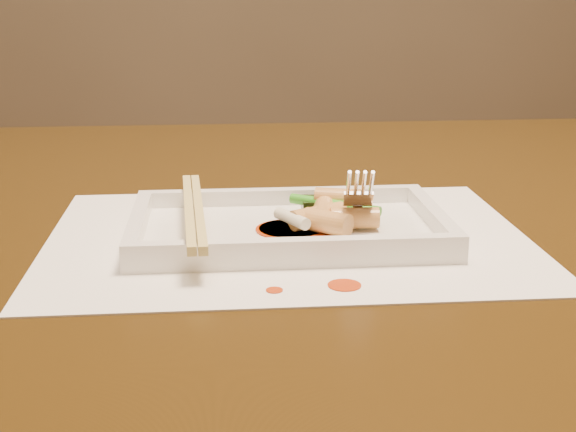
{
  "coord_description": "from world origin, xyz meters",
  "views": [
    {
      "loc": [
        -0.08,
        -0.74,
        0.96
      ],
      "look_at": [
        -0.03,
        -0.1,
        0.77
      ],
      "focal_mm": 50.0,
      "sensor_mm": 36.0,
      "label": 1
    }
  ],
  "objects": [
    {
      "name": "veg_piece",
      "position": [
        0.01,
        -0.06,
        0.77
      ],
      "size": [
        0.04,
        0.03,
        0.01
      ],
      "primitive_type": "cube",
      "rotation": [
        0.0,
        0.0,
        -0.03
      ],
      "color": "black",
      "rests_on": "plate_base"
    },
    {
      "name": "sauce_splatter_a",
      "position": [
        0.0,
        -0.22,
        0.75
      ],
      "size": [
        0.02,
        0.02,
        0.0
      ],
      "primitive_type": "cylinder",
      "color": "#BB3005",
      "rests_on": "placemat"
    },
    {
      "name": "chopstick_a",
      "position": [
        -0.11,
        -0.1,
        0.78
      ],
      "size": [
        0.02,
        0.21,
        0.01
      ],
      "primitive_type": "cube",
      "rotation": [
        0.0,
        0.0,
        0.05
      ],
      "color": "tan",
      "rests_on": "plate_rim_near"
    },
    {
      "name": "sauce_blob_1",
      "position": [
        -0.01,
        -0.11,
        0.76
      ],
      "size": [
        0.05,
        0.05,
        0.0
      ],
      "primitive_type": "cylinder",
      "color": "#BB3005",
      "rests_on": "plate_base"
    },
    {
      "name": "plate_rim_far",
      "position": [
        -0.03,
        -0.03,
        0.77
      ],
      "size": [
        0.26,
        0.01,
        0.01
      ],
      "primitive_type": "cube",
      "color": "white",
      "rests_on": "plate_base"
    },
    {
      "name": "plate_rim_near",
      "position": [
        -0.03,
        -0.18,
        0.77
      ],
      "size": [
        0.26,
        0.01,
        0.01
      ],
      "primitive_type": "cube",
      "color": "white",
      "rests_on": "plate_base"
    },
    {
      "name": "rice_cake_3",
      "position": [
        -0.0,
        -0.11,
        0.77
      ],
      "size": [
        0.05,
        0.04,
        0.02
      ],
      "primitive_type": "cylinder",
      "rotation": [
        1.57,
        0.0,
        2.08
      ],
      "color": "tan",
      "rests_on": "plate_base"
    },
    {
      "name": "rice_cake_0",
      "position": [
        0.0,
        -0.1,
        0.77
      ],
      "size": [
        0.03,
        0.05,
        0.02
      ],
      "primitive_type": "cylinder",
      "rotation": [
        1.57,
        0.0,
        2.91
      ],
      "color": "tan",
      "rests_on": "plate_base"
    },
    {
      "name": "plate_rim_right",
      "position": [
        0.1,
        -0.1,
        0.77
      ],
      "size": [
        0.01,
        0.14,
        0.01
      ],
      "primitive_type": "cube",
      "color": "white",
      "rests_on": "plate_base"
    },
    {
      "name": "plate_base",
      "position": [
        -0.03,
        -0.1,
        0.76
      ],
      "size": [
        0.26,
        0.16,
        0.01
      ],
      "primitive_type": "cube",
      "color": "white",
      "rests_on": "placemat"
    },
    {
      "name": "placemat",
      "position": [
        -0.03,
        -0.1,
        0.75
      ],
      "size": [
        0.4,
        0.3,
        0.0
      ],
      "primitive_type": "cube",
      "color": "white",
      "rests_on": "table"
    },
    {
      "name": "sauce_blob_0",
      "position": [
        -0.03,
        -0.11,
        0.76
      ],
      "size": [
        0.05,
        0.05,
        0.0
      ],
      "primitive_type": "cylinder",
      "color": "#BB3005",
      "rests_on": "plate_base"
    },
    {
      "name": "sauce_splatter_b",
      "position": [
        -0.05,
        -0.22,
        0.75
      ],
      "size": [
        0.01,
        0.01,
        0.0
      ],
      "primitive_type": "cylinder",
      "color": "#BB3005",
      "rests_on": "placemat"
    },
    {
      "name": "table",
      "position": [
        0.0,
        0.0,
        0.65
      ],
      "size": [
        1.4,
        0.9,
        0.75
      ],
      "color": "black",
      "rests_on": "ground"
    },
    {
      "name": "plate_rim_left",
      "position": [
        -0.15,
        -0.1,
        0.77
      ],
      "size": [
        0.01,
        0.14,
        0.01
      ],
      "primitive_type": "cube",
      "color": "white",
      "rests_on": "plate_base"
    },
    {
      "name": "scallion_white",
      "position": [
        -0.03,
        -0.12,
        0.77
      ],
      "size": [
        0.03,
        0.04,
        0.01
      ],
      "primitive_type": "cylinder",
      "rotation": [
        1.57,
        0.0,
        0.5
      ],
      "color": "#EAEACC",
      "rests_on": "plate_base"
    },
    {
      "name": "chopstick_b",
      "position": [
        -0.1,
        -0.1,
        0.78
      ],
      "size": [
        0.02,
        0.21,
        0.01
      ],
      "primitive_type": "cube",
      "rotation": [
        0.0,
        0.0,
        0.05
      ],
      "color": "tan",
      "rests_on": "plate_rim_near"
    },
    {
      "name": "scallion_green",
      "position": [
        0.01,
        -0.08,
        0.77
      ],
      "size": [
        0.07,
        0.06,
        0.01
      ],
      "primitive_type": "cylinder",
      "rotation": [
        1.57,
        0.0,
        0.96
      ],
      "color": "#289217",
      "rests_on": "plate_base"
    },
    {
      "name": "rice_cake_2",
      "position": [
        0.02,
        -0.07,
        0.78
      ],
      "size": [
        0.04,
        0.03,
        0.02
      ],
      "primitive_type": "cylinder",
      "rotation": [
        1.57,
        0.0,
        1.29
      ],
      "color": "tan",
      "rests_on": "plate_base"
    },
    {
      "name": "fork",
      "position": [
        0.04,
        -0.08,
        0.83
      ],
      "size": [
        0.09,
        0.1,
        0.14
      ],
      "primitive_type": null,
      "color": "silver",
      "rests_on": "plate_base"
    },
    {
      "name": "sauce_blob_2",
      "position": [
        -0.03,
        -0.11,
        0.76
      ],
      "size": [
        0.05,
        0.05,
        0.0
      ],
      "primitive_type": "cylinder",
      "color": "#BB3005",
      "rests_on": "plate_base"
    },
    {
      "name": "rice_cake_4",
      "position": [
        0.0,
        -0.12,
        0.77
      ],
      "size": [
        0.04,
        0.04,
        0.02
      ],
      "primitive_type": "cylinder",
      "rotation": [
        1.57,
        0.0,
        0.92
      ],
      "color": "tan",
      "rests_on": "plate_base"
    },
    {
      "name": "rice_cake_1",
      "position": [
        0.03,
        -0.11,
        0.77
      ],
      "size": [
        0.04,
        0.02,
        0.02
      ],
      "primitive_type": "cylinder",
      "rotation": [
        1.57,
        0.0,
        1.54
      ],
      "color": "tan",
      "rests_on": "plate_base"
    }
  ]
}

